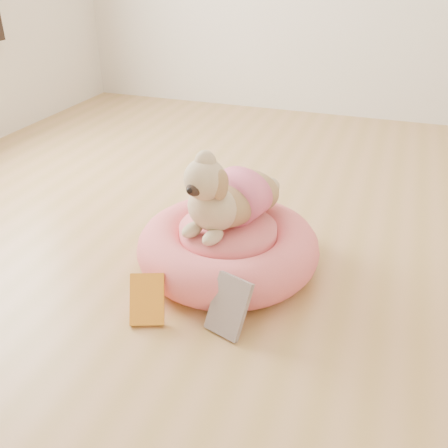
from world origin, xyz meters
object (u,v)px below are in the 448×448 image
(dog, at_px, (227,183))
(pet_bed, at_px, (228,247))
(book_yellow, at_px, (147,299))
(book_white, at_px, (229,306))

(dog, bearing_deg, pet_bed, -43.11)
(book_yellow, relative_size, book_white, 0.88)
(pet_bed, distance_m, dog, 0.28)
(dog, relative_size, book_yellow, 2.68)
(book_yellow, height_order, book_white, book_white)
(book_yellow, bearing_deg, pet_bed, 47.34)
(pet_bed, distance_m, book_white, 0.40)
(pet_bed, xyz_separation_m, dog, (-0.01, 0.02, 0.28))
(pet_bed, relative_size, book_yellow, 4.09)
(pet_bed, relative_size, dog, 1.53)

